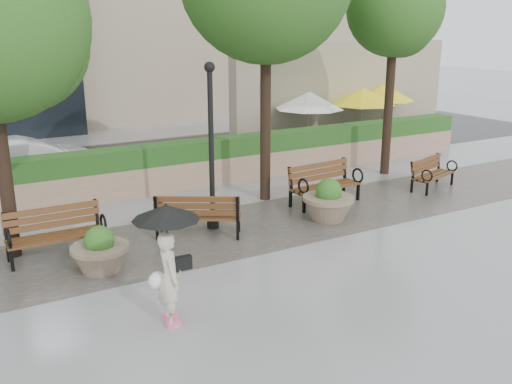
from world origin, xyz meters
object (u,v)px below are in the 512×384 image
bench_4 (432,180)px  pedestrian (168,253)px  planter_left (100,254)px  bench_3 (325,192)px  bench_1 (57,244)px  bench_2 (199,223)px  planter_right (328,204)px  lamppost (212,158)px  car_right (27,161)px

bench_4 → pedestrian: bearing=-176.8°
planter_left → bench_3: bearing=12.2°
bench_1 → planter_left: size_ratio=1.73×
bench_2 → pedestrian: size_ratio=1.02×
bench_3 → pedestrian: size_ratio=1.05×
bench_4 → pedestrian: 10.21m
bench_2 → planter_right: planter_right is taller
bench_3 → lamppost: size_ratio=0.54×
pedestrian → car_right: bearing=11.0°
bench_3 → planter_left: (-6.37, -1.37, 0.04)m
bench_1 → lamppost: (3.54, 0.04, 1.37)m
bench_3 → car_right: bearing=131.8°
planter_right → car_right: bearing=128.4°
bench_2 → bench_4: size_ratio=1.12×
bench_1 → bench_4: 10.55m
bench_3 → bench_2: bearing=-176.9°
bench_1 → bench_3: (6.95, 0.24, 0.01)m
planter_right → bench_4: bearing=9.5°
lamppost → car_right: lamppost is taller
lamppost → car_right: bearing=115.7°
bench_1 → bench_3: 6.95m
car_right → pedestrian: size_ratio=2.15×
bench_4 → planter_right: 4.39m
bench_4 → pedestrian: pedestrian is taller
bench_4 → car_right: car_right is taller
pedestrian → bench_4: bearing=-61.8°
bench_1 → planter_right: bearing=-7.9°
lamppost → pedestrian: bearing=-124.7°
bench_3 → planter_right: bearing=-128.1°
bench_2 → planter_left: size_ratio=1.79×
bench_2 → car_right: car_right is taller
planter_right → lamppost: lamppost is taller
bench_4 → bench_2: bearing=164.3°
bench_2 → bench_1: bearing=25.4°
bench_3 → lamppost: (-3.41, -0.21, 1.36)m
bench_3 → car_right: 8.91m
bench_2 → car_right: size_ratio=0.47×
bench_1 → planter_left: bench_1 is taller
bench_3 → planter_left: bench_3 is taller
bench_2 → lamppost: bearing=-116.0°
planter_left → lamppost: (2.97, 1.17, 1.32)m
lamppost → car_right: 7.10m
bench_1 → bench_2: 3.03m
bench_4 → lamppost: lamppost is taller
planter_right → pedestrian: pedestrian is taller
bench_2 → bench_4: (7.53, 0.15, -0.03)m
bench_3 → planter_right: bench_3 is taller
planter_right → lamppost: bearing=161.3°
planter_right → lamppost: (-2.68, 0.91, 1.27)m
bench_4 → planter_right: bearing=172.7°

